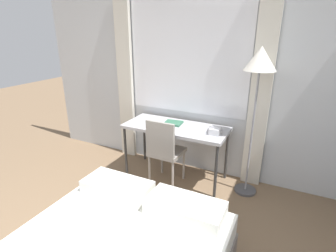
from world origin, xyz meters
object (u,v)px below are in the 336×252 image
Objects in this scene: desk at (176,130)px; telephone at (215,130)px; book at (173,123)px; desk_chair at (164,149)px; standing_lamp at (259,70)px.

telephone reaches higher than desk.
telephone reaches higher than book.
desk is at bearing -46.09° from book.
desk_chair is (-0.04, -0.25, -0.17)m from desk.
book is at bearing 179.09° from standing_lamp.
desk_chair is 0.40m from book.
desk is at bearing 82.61° from desk_chair.
desk is 1.50× the size of desk_chair.
book is at bearing 170.70° from telephone.
standing_lamp reaches higher than desk_chair.
desk_chair is at bearing -98.87° from desk.
telephone is (-0.42, -0.08, -0.74)m from standing_lamp.
desk is 0.12m from book.
telephone is at bearing -3.13° from desk.
desk is 0.31m from desk_chair.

